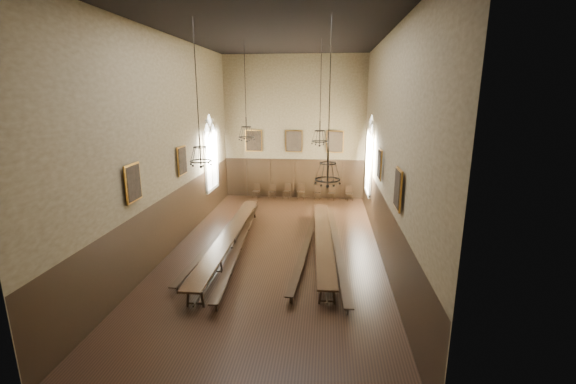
% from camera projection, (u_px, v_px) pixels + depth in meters
% --- Properties ---
extents(floor, '(9.00, 18.00, 0.02)m').
position_uv_depth(floor, '(276.00, 250.00, 16.84)').
color(floor, black).
rests_on(floor, ground).
extents(ceiling, '(9.00, 18.00, 0.02)m').
position_uv_depth(ceiling, '(274.00, 29.00, 14.62)').
color(ceiling, black).
rests_on(ceiling, ground).
extents(wall_back, '(9.00, 0.02, 9.00)m').
position_uv_depth(wall_back, '(294.00, 128.00, 24.42)').
color(wall_back, '#7A6A4B').
rests_on(wall_back, ground).
extents(wall_front, '(9.00, 0.02, 9.00)m').
position_uv_depth(wall_front, '(209.00, 212.00, 7.05)').
color(wall_front, '#7A6A4B').
rests_on(wall_front, ground).
extents(wall_left, '(0.02, 18.00, 9.00)m').
position_uv_depth(wall_left, '(169.00, 146.00, 16.18)').
color(wall_left, '#7A6A4B').
rests_on(wall_left, ground).
extents(wall_right, '(0.02, 18.00, 9.00)m').
position_uv_depth(wall_right, '(387.00, 149.00, 15.29)').
color(wall_right, '#7A6A4B').
rests_on(wall_right, ground).
extents(wainscot_panelling, '(9.00, 18.00, 2.50)m').
position_uv_depth(wainscot_panelling, '(276.00, 222.00, 16.53)').
color(wainscot_panelling, black).
rests_on(wainscot_panelling, floor).
extents(table_left, '(0.80, 10.29, 0.80)m').
position_uv_depth(table_left, '(230.00, 242.00, 16.68)').
color(table_left, black).
rests_on(table_left, floor).
extents(table_right, '(1.09, 9.62, 0.75)m').
position_uv_depth(table_right, '(323.00, 243.00, 16.56)').
color(table_right, black).
rests_on(table_right, floor).
extents(bench_left_outer, '(0.75, 9.45, 0.42)m').
position_uv_depth(bench_left_outer, '(219.00, 240.00, 17.23)').
color(bench_left_outer, black).
rests_on(bench_left_outer, floor).
extents(bench_left_inner, '(1.02, 10.71, 0.48)m').
position_uv_depth(bench_left_inner, '(241.00, 243.00, 16.76)').
color(bench_left_inner, black).
rests_on(bench_left_inner, floor).
extents(bench_right_inner, '(0.90, 9.40, 0.42)m').
position_uv_depth(bench_right_inner, '(307.00, 245.00, 16.60)').
color(bench_right_inner, black).
rests_on(bench_right_inner, floor).
extents(bench_right_outer, '(0.83, 10.24, 0.46)m').
position_uv_depth(bench_right_outer, '(337.00, 247.00, 16.34)').
color(bench_right_outer, black).
rests_on(bench_right_outer, floor).
extents(chair_1, '(0.49, 0.49, 0.95)m').
position_uv_depth(chair_1, '(256.00, 194.00, 25.20)').
color(chair_1, black).
rests_on(chair_1, floor).
extents(chair_2, '(0.46, 0.46, 0.91)m').
position_uv_depth(chair_2, '(272.00, 194.00, 25.11)').
color(chair_2, black).
rests_on(chair_2, floor).
extents(chair_3, '(0.55, 0.55, 0.99)m').
position_uv_depth(chair_3, '(287.00, 194.00, 25.08)').
color(chair_3, black).
rests_on(chair_3, floor).
extents(chair_4, '(0.45, 0.45, 1.00)m').
position_uv_depth(chair_4, '(301.00, 194.00, 24.98)').
color(chair_4, black).
rests_on(chair_4, floor).
extents(chair_5, '(0.41, 0.41, 0.88)m').
position_uv_depth(chair_5, '(317.00, 195.00, 24.91)').
color(chair_5, black).
rests_on(chair_5, floor).
extents(chair_6, '(0.49, 0.49, 0.93)m').
position_uv_depth(chair_6, '(331.00, 195.00, 24.75)').
color(chair_6, black).
rests_on(chair_6, floor).
extents(chair_7, '(0.50, 0.50, 0.93)m').
position_uv_depth(chair_7, '(349.00, 196.00, 24.60)').
color(chair_7, black).
rests_on(chair_7, floor).
extents(chandelier_back_left, '(0.75, 0.75, 4.50)m').
position_uv_depth(chandelier_back_left, '(246.00, 130.00, 18.09)').
color(chandelier_back_left, black).
rests_on(chandelier_back_left, ceiling).
extents(chandelier_back_right, '(0.76, 0.76, 4.67)m').
position_uv_depth(chandelier_back_right, '(320.00, 134.00, 17.90)').
color(chandelier_back_right, black).
rests_on(chandelier_back_right, ceiling).
extents(chandelier_front_left, '(0.75, 0.75, 4.77)m').
position_uv_depth(chandelier_front_left, '(200.00, 150.00, 13.20)').
color(chandelier_front_left, black).
rests_on(chandelier_front_left, ceiling).
extents(chandelier_front_right, '(0.86, 0.86, 5.33)m').
position_uv_depth(chandelier_front_right, '(328.00, 169.00, 12.80)').
color(chandelier_front_right, black).
rests_on(chandelier_front_right, ceiling).
extents(portrait_back_0, '(1.10, 0.12, 1.40)m').
position_uv_depth(portrait_back_0, '(254.00, 141.00, 24.75)').
color(portrait_back_0, '#B3792B').
rests_on(portrait_back_0, wall_back).
extents(portrait_back_1, '(1.10, 0.12, 1.40)m').
position_uv_depth(portrait_back_1, '(294.00, 141.00, 24.49)').
color(portrait_back_1, '#B3792B').
rests_on(portrait_back_1, wall_back).
extents(portrait_back_2, '(1.10, 0.12, 1.40)m').
position_uv_depth(portrait_back_2, '(335.00, 142.00, 24.24)').
color(portrait_back_2, '#B3792B').
rests_on(portrait_back_2, wall_back).
extents(portrait_left_0, '(0.12, 1.00, 1.30)m').
position_uv_depth(portrait_left_0, '(182.00, 161.00, 17.33)').
color(portrait_left_0, '#B3792B').
rests_on(portrait_left_0, wall_left).
extents(portrait_left_1, '(0.12, 1.00, 1.30)m').
position_uv_depth(portrait_left_1, '(133.00, 183.00, 12.99)').
color(portrait_left_1, '#B3792B').
rests_on(portrait_left_1, wall_left).
extents(portrait_right_0, '(0.12, 1.00, 1.30)m').
position_uv_depth(portrait_right_0, '(380.00, 164.00, 16.46)').
color(portrait_right_0, '#B3792B').
rests_on(portrait_right_0, wall_right).
extents(portrait_right_1, '(0.12, 1.00, 1.30)m').
position_uv_depth(portrait_right_1, '(398.00, 189.00, 12.13)').
color(portrait_right_1, '#B3792B').
rests_on(portrait_right_1, wall_right).
extents(window_right, '(0.20, 2.20, 4.60)m').
position_uv_depth(window_right, '(370.00, 155.00, 20.87)').
color(window_right, white).
rests_on(window_right, wall_right).
extents(window_left, '(0.20, 2.20, 4.60)m').
position_uv_depth(window_left, '(211.00, 153.00, 21.74)').
color(window_left, white).
rests_on(window_left, wall_left).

